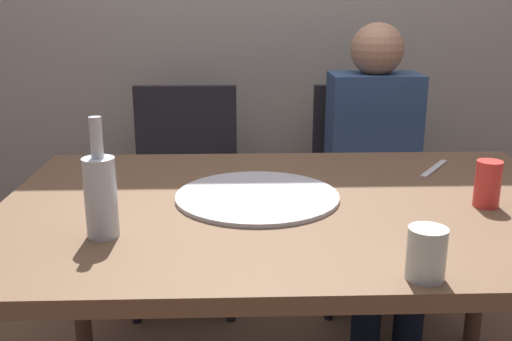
% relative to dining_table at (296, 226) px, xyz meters
% --- Properties ---
extents(dining_table, '(1.58, 1.04, 0.73)m').
position_rel_dining_table_xyz_m(dining_table, '(0.00, 0.00, 0.00)').
color(dining_table, brown).
rests_on(dining_table, ground_plane).
extents(pizza_tray, '(0.44, 0.44, 0.01)m').
position_rel_dining_table_xyz_m(pizza_tray, '(-0.10, 0.03, 0.07)').
color(pizza_tray, '#ADADB2').
rests_on(pizza_tray, dining_table).
extents(wine_bottle, '(0.07, 0.07, 0.28)m').
position_rel_dining_table_xyz_m(wine_bottle, '(-0.46, -0.22, 0.17)').
color(wine_bottle, '#B2BCC1').
rests_on(wine_bottle, dining_table).
extents(tumbler_near, '(0.08, 0.08, 0.10)m').
position_rel_dining_table_xyz_m(tumbler_near, '(0.20, -0.45, 0.12)').
color(tumbler_near, '#B7C6BC').
rests_on(tumbler_near, dining_table).
extents(soda_can, '(0.07, 0.07, 0.12)m').
position_rel_dining_table_xyz_m(soda_can, '(0.49, -0.05, 0.13)').
color(soda_can, red).
rests_on(soda_can, dining_table).
extents(table_knife, '(0.14, 0.19, 0.01)m').
position_rel_dining_table_xyz_m(table_knife, '(0.47, 0.30, 0.07)').
color(table_knife, '#B7B7BC').
rests_on(table_knife, dining_table).
extents(chair_left, '(0.44, 0.44, 0.90)m').
position_rel_dining_table_xyz_m(chair_left, '(-0.38, 0.92, -0.15)').
color(chair_left, black).
rests_on(chair_left, ground_plane).
extents(chair_right, '(0.44, 0.44, 0.90)m').
position_rel_dining_table_xyz_m(chair_right, '(0.40, 0.92, -0.15)').
color(chair_right, black).
rests_on(chair_right, ground_plane).
extents(guest_in_sweater, '(0.36, 0.56, 1.17)m').
position_rel_dining_table_xyz_m(guest_in_sweater, '(0.40, 0.77, -0.02)').
color(guest_in_sweater, navy).
rests_on(guest_in_sweater, ground_plane).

